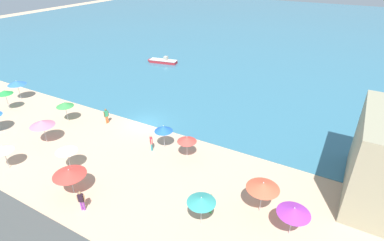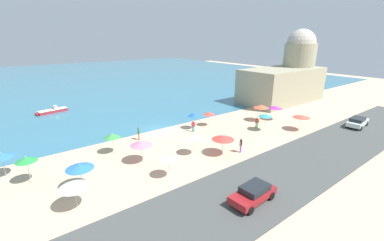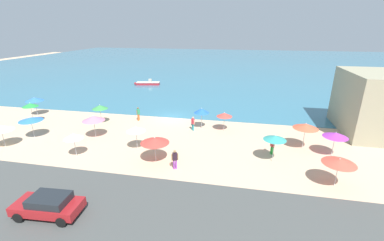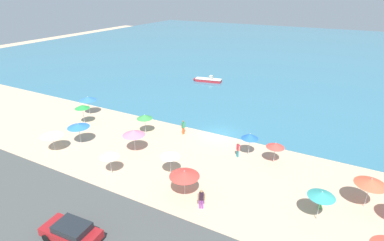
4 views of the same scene
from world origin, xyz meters
The scene contains 24 objects.
ground_plane centered at (0.00, 0.00, 0.00)m, with size 160.00×160.00×0.00m, color #D3AE8B.
sea centered at (0.00, 55.00, 0.03)m, with size 150.00×110.00×0.05m, color teal.
coastal_road centered at (0.00, -18.00, 0.03)m, with size 80.00×8.00×0.06m, color #464947.
beach_umbrella_0 centered at (-0.71, -9.45, 2.10)m, with size 1.80×1.80×2.39m.
beach_umbrella_1 centered at (-6.19, -7.60, 2.13)m, with size 2.31×2.31×2.46m.
beach_umbrella_2 centered at (-12.57, -8.93, 2.05)m, with size 2.35×2.35×2.30m.
beach_umbrella_3 centered at (14.85, -6.17, 2.33)m, with size 2.31×2.31×2.63m.
beach_umbrella_4 centered at (4.42, -2.80, 2.12)m, with size 1.72×1.72×2.45m.
beach_umbrella_5 centered at (7.03, -3.02, 1.88)m, with size 1.74×1.74×2.16m.
beach_umbrella_6 centered at (-7.75, -3.64, 2.07)m, with size 1.83×1.83×2.38m.
beach_umbrella_7 centered at (-5.57, -11.87, 1.99)m, with size 1.71×1.71×2.29m.
beach_umbrella_8 centered at (17.18, -7.17, 2.04)m, with size 2.13×2.13×2.32m.
beach_umbrella_9 centered at (11.78, -9.34, 2.23)m, with size 1.93×1.93×2.49m.
beach_umbrella_10 centered at (-17.76, -2.48, 2.19)m, with size 2.18×2.18×2.49m.
beach_umbrella_11 centered at (-16.03, -5.10, 2.28)m, with size 1.79×1.79×2.57m.
beach_umbrella_12 centered at (15.93, -12.28, 2.02)m, with size 2.34×2.34×2.27m.
beach_umbrella_13 centered at (-13.66, -11.45, 1.96)m, with size 2.26×2.26×2.27m.
beach_umbrella_14 centered at (1.80, -11.36, 2.00)m, with size 2.46×2.46×2.29m.
bather_0 centered at (3.78, -12.26, 0.96)m, with size 0.52×0.36×1.71m.
bather_1 centered at (-3.71, -1.82, 0.98)m, with size 0.32×0.55×1.74m.
bather_2 centered at (3.60, -3.70, 0.92)m, with size 0.43×0.43×1.64m.
bather_3 centered at (11.82, -7.99, 0.91)m, with size 0.38×0.49×1.63m.
parked_car_1 centered at (-2.38, -19.20, 0.80)m, with size 4.16×2.09×1.38m.
skiff_nearshore centered at (-10.08, 18.49, 0.37)m, with size 5.15×2.23×1.15m.
Camera 3 is at (8.79, -30.19, 11.01)m, focal length 24.00 mm.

